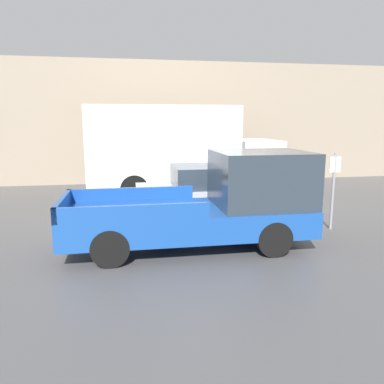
{
  "coord_description": "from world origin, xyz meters",
  "views": [
    {
      "loc": [
        -2.5,
        -8.65,
        2.8
      ],
      "look_at": [
        -0.93,
        0.35,
        1.07
      ],
      "focal_mm": 35.0,
      "sensor_mm": 36.0,
      "label": 1
    }
  ],
  "objects": [
    {
      "name": "pickup_truck",
      "position": [
        -0.55,
        -0.65,
        0.99
      ],
      "size": [
        5.42,
        2.05,
        2.14
      ],
      "color": "#194799",
      "rests_on": "ground"
    },
    {
      "name": "newspaper_box",
      "position": [
        0.17,
        8.37,
        0.53
      ],
      "size": [
        0.45,
        0.4,
        1.06
      ],
      "color": "gold",
      "rests_on": "ground"
    },
    {
      "name": "car",
      "position": [
        -0.11,
        1.95,
        0.78
      ],
      "size": [
        4.22,
        1.98,
        1.53
      ],
      "color": "#B7BABF",
      "rests_on": "ground"
    },
    {
      "name": "delivery_truck",
      "position": [
        -0.65,
        5.49,
        1.79
      ],
      "size": [
        7.17,
        2.58,
        3.36
      ],
      "color": "white",
      "rests_on": "ground"
    },
    {
      "name": "ground_plane",
      "position": [
        0.0,
        0.0,
        0.0
      ],
      "size": [
        60.0,
        60.0,
        0.0
      ],
      "primitive_type": "plane",
      "color": "#4C4C4F"
    },
    {
      "name": "parking_sign",
      "position": [
        2.74,
        0.09,
        1.15
      ],
      "size": [
        0.3,
        0.07,
        2.02
      ],
      "color": "gray",
      "rests_on": "ground"
    },
    {
      "name": "building_wall",
      "position": [
        0.0,
        8.7,
        2.74
      ],
      "size": [
        28.0,
        0.15,
        5.48
      ],
      "color": "gray",
      "rests_on": "ground"
    }
  ]
}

